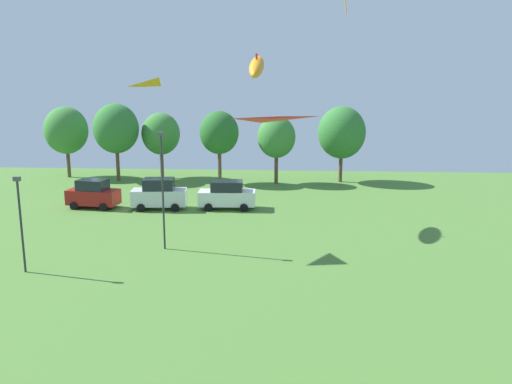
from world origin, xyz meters
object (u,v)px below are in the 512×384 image
object	(u,v)px
parked_car_second_from_left	(159,194)
treeline_tree_2	(161,134)
kite_flying_5	(159,89)
light_post_1	(163,185)
treeline_tree_5	(342,133)
treeline_tree_3	(219,133)
kite_flying_8	(261,145)
parked_car_third_from_left	(227,195)
treeline_tree_0	(66,130)
light_post_0	(21,218)
treeline_tree_4	(276,137)
kite_flying_9	(257,67)
parked_car_leftmost	(93,194)
treeline_tree_1	(116,129)

from	to	relation	value
parked_car_second_from_left	treeline_tree_2	size ratio (longest dim) A/B	0.66
parked_car_second_from_left	kite_flying_5	bearing A→B (deg)	-80.12
light_post_1	treeline_tree_5	size ratio (longest dim) A/B	0.96
treeline_tree_2	treeline_tree_3	size ratio (longest dim) A/B	0.95
kite_flying_5	kite_flying_8	bearing A→B (deg)	-67.87
parked_car_third_from_left	light_post_1	distance (m)	11.13
treeline_tree_2	treeline_tree_0	bearing A→B (deg)	-178.51
light_post_1	light_post_0	bearing A→B (deg)	-146.15
light_post_1	treeline_tree_4	xyz separation A→B (m)	(6.26, 21.07, 0.57)
kite_flying_9	treeline_tree_3	distance (m)	16.08
kite_flying_9	light_post_0	bearing A→B (deg)	-137.04
light_post_0	parked_car_third_from_left	bearing A→B (deg)	58.08
treeline_tree_2	treeline_tree_4	world-z (taller)	treeline_tree_2
parked_car_second_from_left	parked_car_third_from_left	distance (m)	5.39
parked_car_leftmost	parked_car_second_from_left	xyz separation A→B (m)	(5.37, -0.03, 0.06)
treeline_tree_0	treeline_tree_1	bearing A→B (deg)	-15.57
kite_flying_9	parked_car_second_from_left	xyz separation A→B (m)	(-7.98, 3.39, -9.80)
kite_flying_5	parked_car_second_from_left	bearing A→B (deg)	105.50
parked_car_second_from_left	parked_car_third_from_left	xyz separation A→B (m)	(5.37, 0.43, -0.09)
kite_flying_5	light_post_0	world-z (taller)	kite_flying_5
treeline_tree_0	treeline_tree_5	size ratio (longest dim) A/B	0.98
treeline_tree_3	parked_car_leftmost	bearing A→B (deg)	-129.26
light_post_1	parked_car_leftmost	bearing A→B (deg)	128.92
parked_car_leftmost	treeline_tree_1	xyz separation A→B (m)	(-1.61, 11.47, 4.12)
kite_flying_5	parked_car_third_from_left	bearing A→B (deg)	75.04
treeline_tree_3	treeline_tree_5	distance (m)	12.04
kite_flying_5	treeline_tree_1	distance (m)	23.66
kite_flying_9	treeline_tree_3	world-z (taller)	kite_flying_9
treeline_tree_4	kite_flying_8	bearing A→B (deg)	-89.15
kite_flying_5	treeline_tree_1	bearing A→B (deg)	114.54
parked_car_third_from_left	treeline_tree_5	size ratio (longest dim) A/B	0.61
treeline_tree_0	treeline_tree_2	size ratio (longest dim) A/B	1.09
kite_flying_5	parked_car_leftmost	distance (m)	15.18
kite_flying_8	treeline_tree_1	world-z (taller)	kite_flying_8
light_post_1	treeline_tree_2	bearing A→B (deg)	103.62
light_post_0	kite_flying_9	bearing A→B (deg)	42.96
kite_flying_8	treeline_tree_2	xyz separation A→B (m)	(-12.48, 39.93, -3.97)
treeline_tree_0	treeline_tree_4	world-z (taller)	treeline_tree_0
treeline_tree_1	light_post_0	bearing A→B (deg)	-83.22
light_post_0	treeline_tree_5	size ratio (longest dim) A/B	0.70
parked_car_second_from_left	treeline_tree_3	world-z (taller)	treeline_tree_3
light_post_1	treeline_tree_1	size ratio (longest dim) A/B	0.93
parked_car_third_from_left	light_post_1	xyz separation A→B (m)	(-2.64, -10.43, 2.88)
kite_flying_9	kite_flying_8	bearing A→B (deg)	-86.10
treeline_tree_5	kite_flying_8	bearing A→B (deg)	-98.52
parked_car_leftmost	light_post_0	distance (m)	14.67
kite_flying_9	treeline_tree_2	bearing A→B (deg)	123.06
light_post_0	treeline_tree_0	size ratio (longest dim) A/B	0.72
treeline_tree_2	treeline_tree_5	distance (m)	18.34
kite_flying_9	treeline_tree_1	size ratio (longest dim) A/B	0.59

